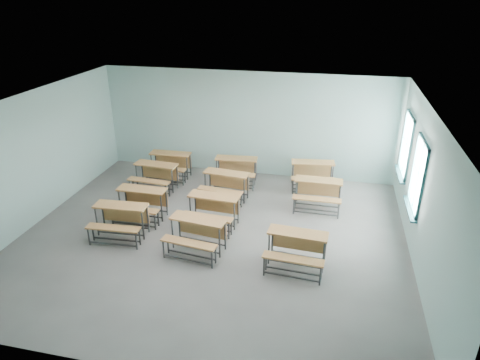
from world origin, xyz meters
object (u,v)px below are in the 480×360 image
object	(u,v)px
desk_unit_r2c0	(155,173)
desk_unit_r3c2	(313,171)
desk_unit_r3c0	(170,162)
desk_unit_r0c1	(196,231)
desk_unit_r3c1	(236,167)
desk_unit_r1c0	(141,200)
desk_unit_r0c0	(120,217)
desk_unit_r1c1	(213,207)
desk_unit_r2c1	(225,182)
desk_unit_r2c2	(318,190)
desk_unit_r0c2	(297,246)

from	to	relation	value
desk_unit_r2c0	desk_unit_r3c2	xyz separation A→B (m)	(4.44, 1.15, 0.00)
desk_unit_r3c0	desk_unit_r3c2	world-z (taller)	same
desk_unit_r3c0	desk_unit_r0c1	bearing A→B (deg)	-62.15
desk_unit_r3c1	desk_unit_r3c0	bearing A→B (deg)	175.92
desk_unit_r1c0	desk_unit_r0c0	bearing A→B (deg)	-95.51
desk_unit_r0c1	desk_unit_r3c2	size ratio (longest dim) A/B	1.00
desk_unit_r1c0	desk_unit_r1c1	xyz separation A→B (m)	(1.88, 0.02, 0.00)
desk_unit_r0c0	desk_unit_r2c1	size ratio (longest dim) A/B	0.97
desk_unit_r0c1	desk_unit_r3c2	world-z (taller)	same
desk_unit_r3c1	desk_unit_r2c1	bearing A→B (deg)	-97.24
desk_unit_r2c2	desk_unit_r3c1	world-z (taller)	same
desk_unit_r2c0	desk_unit_r2c2	world-z (taller)	same
desk_unit_r2c0	desk_unit_r3c0	size ratio (longest dim) A/B	1.04
desk_unit_r0c0	desk_unit_r3c2	distance (m)	5.63
desk_unit_r0c0	desk_unit_r1c1	distance (m)	2.20
desk_unit_r1c1	desk_unit_r0c0	bearing A→B (deg)	-150.33
desk_unit_r0c0	desk_unit_r0c1	world-z (taller)	same
desk_unit_r0c2	desk_unit_r3c0	size ratio (longest dim) A/B	1.03
desk_unit_r0c2	desk_unit_r2c1	xyz separation A→B (m)	(-2.24, 2.71, 0.00)
desk_unit_r1c0	desk_unit_r3c1	distance (m)	3.20
desk_unit_r2c1	desk_unit_r3c0	bearing A→B (deg)	158.42
desk_unit_r2c0	desk_unit_r3c1	xyz separation A→B (m)	(2.18, 0.96, 0.00)
desk_unit_r2c0	desk_unit_r2c1	world-z (taller)	same
desk_unit_r0c2	desk_unit_r1c1	distance (m)	2.52
desk_unit_r1c0	desk_unit_r3c2	xyz separation A→B (m)	(4.12, 2.79, 0.00)
desk_unit_r0c0	desk_unit_r2c2	distance (m)	5.09
desk_unit_r2c0	desk_unit_r2c2	xyz separation A→B (m)	(4.66, -0.10, 0.00)
desk_unit_r2c2	desk_unit_r1c1	bearing A→B (deg)	-148.01
desk_unit_r0c0	desk_unit_r0c2	distance (m)	4.17
desk_unit_r1c1	desk_unit_r3c1	distance (m)	2.57
desk_unit_r0c2	desk_unit_r1c0	bearing A→B (deg)	166.72
desk_unit_r1c1	desk_unit_r3c0	distance (m)	3.29
desk_unit_r0c0	desk_unit_r3c0	world-z (taller)	same
desk_unit_r2c0	desk_unit_r3c2	size ratio (longest dim) A/B	0.98
desk_unit_r2c1	desk_unit_r3c1	size ratio (longest dim) A/B	1.01
desk_unit_r3c0	desk_unit_r3c1	xyz separation A→B (m)	(2.08, 0.04, 0.00)
desk_unit_r0c2	desk_unit_r2c0	xyz separation A→B (m)	(-4.38, 2.88, 0.00)
desk_unit_r0c1	desk_unit_r2c1	xyz separation A→B (m)	(-0.02, 2.61, 0.00)
desk_unit_r1c1	desk_unit_r3c2	distance (m)	3.56
desk_unit_r0c2	desk_unit_r3c2	xyz separation A→B (m)	(0.06, 4.03, 0.00)
desk_unit_r0c2	desk_unit_r2c1	size ratio (longest dim) A/B	0.97
desk_unit_r0c1	desk_unit_r3c1	world-z (taller)	same
desk_unit_r0c1	desk_unit_r0c0	bearing A→B (deg)	-178.96
desk_unit_r2c0	desk_unit_r2c2	distance (m)	4.66
desk_unit_r1c0	desk_unit_r3c0	world-z (taller)	same
desk_unit_r2c1	desk_unit_r2c2	xyz separation A→B (m)	(2.52, 0.07, 0.00)
desk_unit_r0c0	desk_unit_r3c2	bearing A→B (deg)	38.19
desk_unit_r1c1	desk_unit_r3c0	bearing A→B (deg)	133.56
desk_unit_r1c1	desk_unit_r2c2	distance (m)	2.89
desk_unit_r1c0	desk_unit_r2c0	world-z (taller)	same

